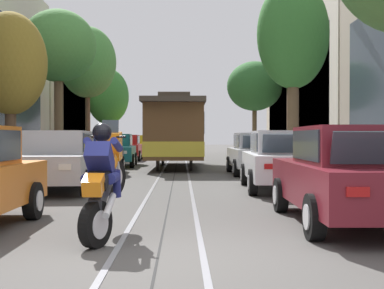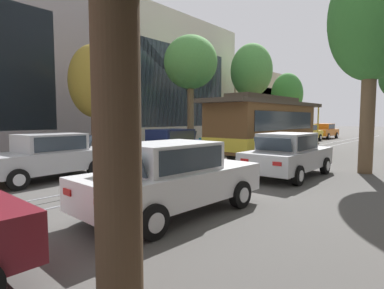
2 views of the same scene
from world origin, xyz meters
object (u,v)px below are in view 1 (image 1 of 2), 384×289
at_px(motorcycle_with_rider, 104,176).
at_px(street_tree_kerb_left_mid, 59,47).
at_px(parked_car_navy_mid_left, 96,153).
at_px(parked_car_silver_mid_right, 256,153).
at_px(street_tree_kerb_left_far, 108,97).
at_px(parked_car_red_fifth_left, 126,147).
at_px(parked_car_yellow_sixth_left, 138,146).
at_px(parked_car_silver_second_left, 59,160).
at_px(pedestrian_on_right_pavement, 281,145).
at_px(parked_car_maroon_near_right, 350,175).
at_px(street_tree_kerb_right_second, 293,37).
at_px(pedestrian_on_left_pavement, 61,145).
at_px(street_tree_kerb_left_second, 10,65).
at_px(parked_car_white_second_right, 282,160).
at_px(street_tree_kerb_left_fourth, 88,63).
at_px(street_tree_kerb_right_mid, 255,86).
at_px(parked_car_teal_fourth_left, 116,150).
at_px(cable_car_trolley, 176,132).
at_px(parked_car_orange_far_left, 143,145).

bearing_deg(motorcycle_with_rider, street_tree_kerb_left_mid, 105.43).
height_order(parked_car_navy_mid_left, parked_car_silver_mid_right, same).
distance_m(parked_car_navy_mid_left, parked_car_silver_mid_right, 6.12).
distance_m(parked_car_navy_mid_left, street_tree_kerb_left_far, 19.55).
relative_size(parked_car_red_fifth_left, parked_car_yellow_sixth_left, 1.00).
bearing_deg(parked_car_silver_second_left, pedestrian_on_right_pavement, 60.71).
xyz_separation_m(parked_car_navy_mid_left, street_tree_kerb_left_mid, (-2.48, 4.51, 4.84)).
xyz_separation_m(parked_car_maroon_near_right, street_tree_kerb_right_second, (2.11, 13.86, 4.98)).
bearing_deg(pedestrian_on_left_pavement, parked_car_red_fifth_left, 35.49).
relative_size(parked_car_yellow_sixth_left, street_tree_kerb_left_second, 0.79).
bearing_deg(parked_car_white_second_right, street_tree_kerb_left_mid, 128.79).
distance_m(parked_car_white_second_right, motorcycle_with_rider, 7.53).
relative_size(street_tree_kerb_left_second, pedestrian_on_right_pavement, 3.27).
relative_size(parked_car_maroon_near_right, pedestrian_on_left_pavement, 2.58).
distance_m(parked_car_silver_second_left, street_tree_kerb_left_fourth, 19.40).
height_order(street_tree_kerb_left_second, street_tree_kerb_right_mid, street_tree_kerb_right_mid).
bearing_deg(parked_car_teal_fourth_left, cable_car_trolley, -24.07).
relative_size(parked_car_red_fifth_left, street_tree_kerb_right_mid, 0.67).
relative_size(street_tree_kerb_left_fourth, pedestrian_on_left_pavement, 4.90).
bearing_deg(parked_car_white_second_right, cable_car_trolley, 106.19).
bearing_deg(parked_car_navy_mid_left, parked_car_white_second_right, -45.14).
bearing_deg(street_tree_kerb_right_second, street_tree_kerb_left_second, -153.96).
relative_size(parked_car_teal_fourth_left, parked_car_red_fifth_left, 1.01).
distance_m(parked_car_red_fifth_left, pedestrian_on_left_pavement, 4.22).
bearing_deg(parked_car_maroon_near_right, street_tree_kerb_right_second, 81.36).
bearing_deg(parked_car_white_second_right, parked_car_silver_second_left, -179.80).
bearing_deg(parked_car_yellow_sixth_left, parked_car_maroon_near_right, -78.59).
bearing_deg(street_tree_kerb_left_far, street_tree_kerb_right_second, -57.87).
bearing_deg(parked_car_orange_far_left, parked_car_red_fifth_left, -90.84).
relative_size(street_tree_kerb_left_far, pedestrian_on_right_pavement, 3.90).
height_order(parked_car_silver_second_left, street_tree_kerb_left_mid, street_tree_kerb_left_mid).
xyz_separation_m(street_tree_kerb_left_mid, pedestrian_on_right_pavement, (11.55, 5.54, -4.68)).
bearing_deg(parked_car_silver_mid_right, cable_car_trolley, 126.20).
distance_m(street_tree_kerb_right_mid, motorcycle_with_rider, 28.23).
relative_size(parked_car_red_fifth_left, street_tree_kerb_right_second, 0.53).
bearing_deg(parked_car_maroon_near_right, pedestrian_on_right_pavement, 81.85).
relative_size(parked_car_silver_second_left, motorcycle_with_rider, 2.33).
height_order(parked_car_silver_mid_right, street_tree_kerb_right_mid, street_tree_kerb_right_mid).
height_order(parked_car_silver_mid_right, street_tree_kerb_left_fourth, street_tree_kerb_left_fourth).
xyz_separation_m(parked_car_teal_fourth_left, street_tree_kerb_left_fourth, (-2.64, 7.00, 5.30)).
distance_m(pedestrian_on_left_pavement, pedestrian_on_right_pavement, 12.65).
height_order(parked_car_orange_far_left, cable_car_trolley, cable_car_trolley).
height_order(parked_car_navy_mid_left, parked_car_maroon_near_right, same).
bearing_deg(parked_car_silver_second_left, street_tree_kerb_left_mid, 103.56).
distance_m(parked_car_yellow_sixth_left, parked_car_maroon_near_right, 29.99).
relative_size(parked_car_red_fifth_left, street_tree_kerb_left_far, 0.66).
bearing_deg(parked_car_orange_far_left, street_tree_kerb_left_mid, -97.49).
height_order(parked_car_navy_mid_left, parked_car_red_fifth_left, same).
bearing_deg(parked_car_silver_mid_right, pedestrian_on_left_pavement, 134.90).
relative_size(parked_car_yellow_sixth_left, cable_car_trolley, 0.48).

